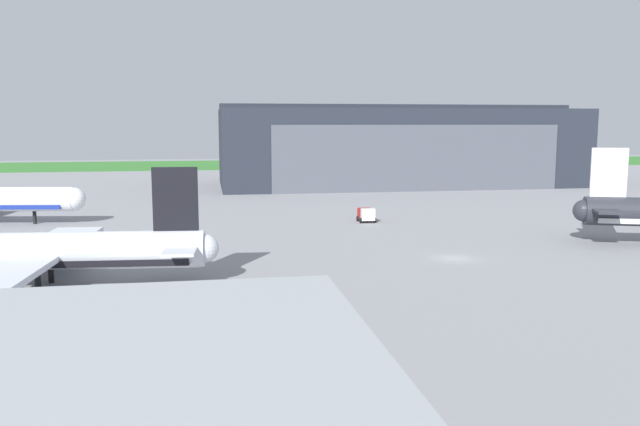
% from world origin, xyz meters
% --- Properties ---
extents(ground_plane, '(440.00, 440.00, 0.00)m').
position_xyz_m(ground_plane, '(0.00, 0.00, 0.00)').
color(ground_plane, gray).
extents(grass_field_strip, '(440.00, 56.00, 0.08)m').
position_xyz_m(grass_field_strip, '(0.00, 177.91, 0.04)').
color(grass_field_strip, '#35772E').
rests_on(grass_field_strip, ground_plane).
extents(maintenance_hangar, '(90.17, 35.39, 20.44)m').
position_xyz_m(maintenance_hangar, '(19.99, 90.47, 9.76)').
color(maintenance_hangar, '#232833').
rests_on(maintenance_hangar, ground_plane).
extents(airliner_near_left, '(36.43, 31.46, 11.62)m').
position_xyz_m(airliner_near_left, '(-45.51, -6.03, 3.47)').
color(airliner_near_left, silver).
rests_on(airliner_near_left, ground_plane).
extents(ops_van, '(2.58, 3.49, 2.33)m').
position_xyz_m(ops_van, '(-3.37, 29.30, 1.26)').
color(ops_van, silver).
rests_on(ops_van, ground_plane).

